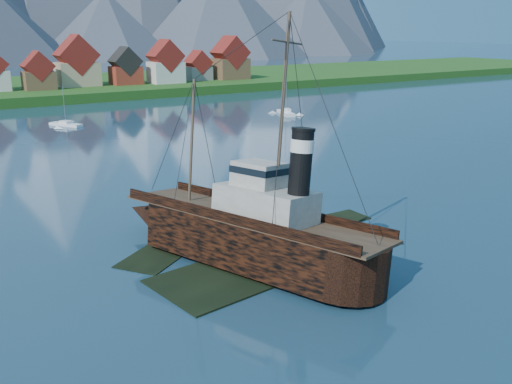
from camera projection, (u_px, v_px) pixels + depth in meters
ground at (261, 258)px, 57.90m from camera, size 1400.00×1400.00×0.00m
shoal at (264, 251)px, 60.65m from camera, size 31.71×21.24×1.14m
seawall at (12, 108)px, 164.70m from camera, size 600.00×2.50×2.00m
tugboat_wreck at (241, 228)px, 56.99m from camera, size 7.43×32.02×25.37m
sailboat_d at (286, 113)px, 152.25m from camera, size 5.50×10.00×13.29m
sailboat_e at (66, 125)px, 134.97m from camera, size 6.35×8.72×10.22m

